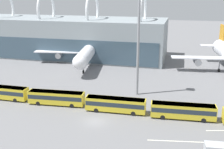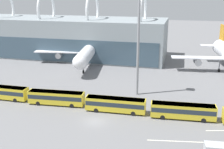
# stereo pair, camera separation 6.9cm
# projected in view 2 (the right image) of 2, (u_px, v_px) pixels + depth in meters

# --- Properties ---
(ground_plane) EXTENTS (440.00, 440.00, 0.00)m
(ground_plane) POSITION_uv_depth(u_px,v_px,m) (95.00, 121.00, 58.23)
(ground_plane) COLOR slate
(terminal_building) EXTENTS (117.55, 25.44, 26.03)m
(terminal_building) POSITION_uv_depth(u_px,v_px,m) (27.00, 35.00, 120.26)
(terminal_building) COLOR gray
(terminal_building) RESTS_ON ground_plane
(airliner_at_gate_near) EXTENTS (41.36, 38.76, 14.18)m
(airliner_at_gate_near) POSITION_uv_depth(u_px,v_px,m) (89.00, 51.00, 102.41)
(airliner_at_gate_near) COLOR white
(airliner_at_gate_near) RESTS_ON ground_plane
(shuttle_bus_1) EXTENTS (13.39, 2.73, 3.27)m
(shuttle_bus_1) POSITION_uv_depth(u_px,v_px,m) (3.00, 92.00, 69.81)
(shuttle_bus_1) COLOR gold
(shuttle_bus_1) RESTS_ON ground_plane
(shuttle_bus_2) EXTENTS (13.54, 3.65, 3.27)m
(shuttle_bus_2) POSITION_uv_depth(u_px,v_px,m) (56.00, 97.00, 66.25)
(shuttle_bus_2) COLOR gold
(shuttle_bus_2) RESTS_ON ground_plane
(shuttle_bus_3) EXTENTS (13.47, 3.17, 3.27)m
(shuttle_bus_3) POSITION_uv_depth(u_px,v_px,m) (115.00, 104.00, 62.24)
(shuttle_bus_3) COLOR gold
(shuttle_bus_3) RESTS_ON ground_plane
(shuttle_bus_4) EXTENTS (13.53, 3.58, 3.27)m
(shuttle_bus_4) POSITION_uv_depth(u_px,v_px,m) (183.00, 110.00, 58.91)
(shuttle_bus_4) COLOR gold
(shuttle_bus_4) RESTS_ON ground_plane
(floodlight_mast) EXTENTS (2.04, 2.04, 28.44)m
(floodlight_mast) POSITION_uv_depth(u_px,v_px,m) (138.00, 33.00, 68.85)
(floodlight_mast) COLOR gray
(floodlight_mast) RESTS_ON ground_plane
(lane_stripe_1) EXTENTS (6.37, 1.98, 0.01)m
(lane_stripe_1) POSITION_uv_depth(u_px,v_px,m) (222.00, 130.00, 54.40)
(lane_stripe_1) COLOR silver
(lane_stripe_1) RESTS_ON ground_plane
(lane_stripe_2) EXTENTS (11.44, 0.70, 0.01)m
(lane_stripe_2) POSITION_uv_depth(u_px,v_px,m) (46.00, 98.00, 71.05)
(lane_stripe_2) COLOR silver
(lane_stripe_2) RESTS_ON ground_plane
(lane_stripe_3) EXTENTS (11.74, 2.23, 0.01)m
(lane_stripe_3) POSITION_uv_depth(u_px,v_px,m) (180.00, 141.00, 50.47)
(lane_stripe_3) COLOR silver
(lane_stripe_3) RESTS_ON ground_plane
(lane_stripe_5) EXTENTS (8.09, 1.64, 0.01)m
(lane_stripe_5) POSITION_uv_depth(u_px,v_px,m) (185.00, 116.00, 60.81)
(lane_stripe_5) COLOR silver
(lane_stripe_5) RESTS_ON ground_plane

